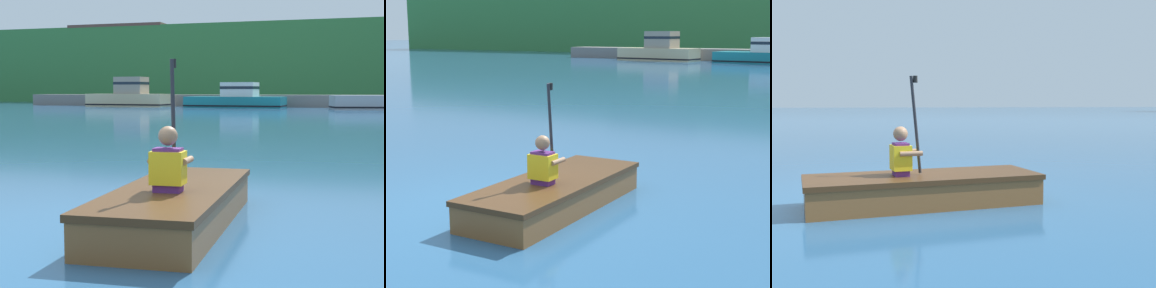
# 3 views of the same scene
# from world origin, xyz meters

# --- Properties ---
(ground_plane) EXTENTS (300.00, 300.00, 0.00)m
(ground_plane) POSITION_xyz_m (0.00, 0.00, 0.00)
(ground_plane) COLOR #28567F
(waterfront_warehouse_left) EXTENTS (10.35, 8.16, 8.03)m
(waterfront_warehouse_left) POSITION_xyz_m (-22.96, 55.37, 4.03)
(waterfront_warehouse_left) COLOR #9E6B5B
(waterfront_warehouse_left) RESTS_ON ground
(moored_boat_dock_west_end) EXTENTS (6.36, 2.49, 2.26)m
(moored_boat_dock_west_end) POSITION_xyz_m (-15.25, 37.17, 0.79)
(moored_boat_dock_west_end) COLOR #CCB789
(moored_boat_dock_west_end) RESTS_ON ground
(moored_boat_dock_center_near) EXTENTS (7.27, 2.88, 1.82)m
(moored_boat_dock_center_near) POSITION_xyz_m (-6.87, 37.27, 0.63)
(moored_boat_dock_center_near) COLOR #197A84
(moored_boat_dock_center_near) RESTS_ON ground
(rowboat_foreground) EXTENTS (1.14, 2.85, 0.36)m
(rowboat_foreground) POSITION_xyz_m (0.75, 0.58, 0.21)
(rowboat_foreground) COLOR brown
(rowboat_foreground) RESTS_ON ground
(person_paddler) EXTENTS (0.37, 0.36, 1.16)m
(person_paddler) POSITION_xyz_m (0.77, 0.28, 0.62)
(person_paddler) COLOR #592672
(person_paddler) RESTS_ON rowboat_foreground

